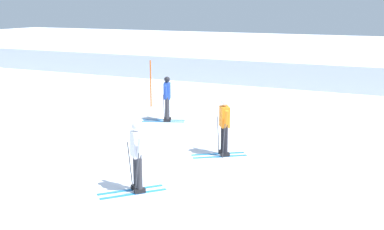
% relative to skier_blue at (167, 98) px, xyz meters
% --- Properties ---
extents(ground_plane, '(120.00, 120.00, 0.00)m').
position_rel_skier_blue_xyz_m(ground_plane, '(2.94, -5.14, -0.92)').
color(ground_plane, silver).
extents(far_snow_ridge, '(80.00, 8.44, 1.36)m').
position_rel_skier_blue_xyz_m(far_snow_ridge, '(2.94, 13.10, -0.24)').
color(far_snow_ridge, silver).
rests_on(far_snow_ridge, ground).
extents(skier_blue, '(1.62, 0.97, 1.71)m').
position_rel_skier_blue_xyz_m(skier_blue, '(0.00, 0.00, 0.00)').
color(skier_blue, '#237AC6').
rests_on(skier_blue, ground).
extents(skier_white, '(1.35, 1.43, 1.71)m').
position_rel_skier_blue_xyz_m(skier_white, '(2.67, -6.53, -0.00)').
color(skier_white, '#237AC6').
rests_on(skier_white, ground).
extents(skier_orange, '(1.52, 1.22, 1.71)m').
position_rel_skier_blue_xyz_m(skier_orange, '(3.49, -3.04, 0.00)').
color(skier_orange, '#237AC6').
rests_on(skier_orange, ground).
extents(trail_marker_pole, '(0.06, 0.06, 2.01)m').
position_rel_skier_blue_xyz_m(trail_marker_pole, '(-1.88, 2.07, 0.09)').
color(trail_marker_pole, '#C65614').
rests_on(trail_marker_pole, ground).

